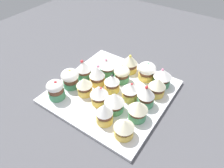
# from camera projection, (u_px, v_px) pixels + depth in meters

# --- Properties ---
(ground_plane) EXTENTS (1.80, 1.80, 0.03)m
(ground_plane) POSITION_uv_depth(u_px,v_px,m) (112.00, 95.00, 0.76)
(ground_plane) COLOR #4C4C51
(baking_tray) EXTENTS (0.40, 0.40, 0.01)m
(baking_tray) POSITION_uv_depth(u_px,v_px,m) (112.00, 91.00, 0.75)
(baking_tray) COLOR silver
(baking_tray) RESTS_ON ground_plane
(cupcake_0) EXTENTS (0.06, 0.06, 0.07)m
(cupcake_0) POSITION_uv_depth(u_px,v_px,m) (124.00, 127.00, 0.58)
(cupcake_0) COLOR #EFC651
(cupcake_0) RESTS_ON baking_tray
(cupcake_1) EXTENTS (0.06, 0.06, 0.07)m
(cupcake_1) POSITION_uv_depth(u_px,v_px,m) (138.00, 110.00, 0.62)
(cupcake_1) COLOR #4C9E6B
(cupcake_1) RESTS_ON baking_tray
(cupcake_2) EXTENTS (0.06, 0.06, 0.08)m
(cupcake_2) POSITION_uv_depth(u_px,v_px,m) (146.00, 96.00, 0.67)
(cupcake_2) COLOR #4C9E6B
(cupcake_2) RESTS_ON baking_tray
(cupcake_3) EXTENTS (0.06, 0.06, 0.07)m
(cupcake_3) POSITION_uv_depth(u_px,v_px,m) (157.00, 86.00, 0.71)
(cupcake_3) COLOR #EFC651
(cupcake_3) RESTS_ON baking_tray
(cupcake_4) EXTENTS (0.07, 0.07, 0.07)m
(cupcake_4) POSITION_uv_depth(u_px,v_px,m) (163.00, 77.00, 0.74)
(cupcake_4) COLOR #4C9E6B
(cupcake_4) RESTS_ON baking_tray
(cupcake_5) EXTENTS (0.05, 0.05, 0.08)m
(cupcake_5) POSITION_uv_depth(u_px,v_px,m) (104.00, 113.00, 0.61)
(cupcake_5) COLOR #EFC651
(cupcake_5) RESTS_ON baking_tray
(cupcake_6) EXTENTS (0.07, 0.07, 0.07)m
(cupcake_6) POSITION_uv_depth(u_px,v_px,m) (114.00, 102.00, 0.65)
(cupcake_6) COLOR #4C9E6B
(cupcake_6) RESTS_ON baking_tray
(cupcake_7) EXTENTS (0.06, 0.06, 0.07)m
(cupcake_7) POSITION_uv_depth(u_px,v_px,m) (129.00, 91.00, 0.69)
(cupcake_7) COLOR #EFC651
(cupcake_7) RESTS_ON baking_tray
(cupcake_8) EXTENTS (0.07, 0.07, 0.07)m
(cupcake_8) POSITION_uv_depth(u_px,v_px,m) (147.00, 71.00, 0.77)
(cupcake_8) COLOR #EFC651
(cupcake_8) RESTS_ON baking_tray
(cupcake_9) EXTENTS (0.06, 0.06, 0.08)m
(cupcake_9) POSITION_uv_depth(u_px,v_px,m) (100.00, 95.00, 0.67)
(cupcake_9) COLOR #EFC651
(cupcake_9) RESTS_ON baking_tray
(cupcake_10) EXTENTS (0.06, 0.06, 0.07)m
(cupcake_10) POSITION_uv_depth(u_px,v_px,m) (112.00, 82.00, 0.72)
(cupcake_10) COLOR #EFC651
(cupcake_10) RESTS_ON baking_tray
(cupcake_11) EXTENTS (0.06, 0.06, 0.06)m
(cupcake_11) POSITION_uv_depth(u_px,v_px,m) (121.00, 74.00, 0.77)
(cupcake_11) COLOR #4C9E6B
(cupcake_11) RESTS_ON baking_tray
(cupcake_12) EXTENTS (0.06, 0.06, 0.08)m
(cupcake_12) POSITION_uv_depth(u_px,v_px,m) (130.00, 63.00, 0.81)
(cupcake_12) COLOR #EFC651
(cupcake_12) RESTS_ON baking_tray
(cupcake_13) EXTENTS (0.06, 0.06, 0.07)m
(cupcake_13) POSITION_uv_depth(u_px,v_px,m) (84.00, 86.00, 0.71)
(cupcake_13) COLOR #EFC651
(cupcake_13) RESTS_ON baking_tray
(cupcake_14) EXTENTS (0.06, 0.06, 0.08)m
(cupcake_14) POSITION_uv_depth(u_px,v_px,m) (98.00, 75.00, 0.75)
(cupcake_14) COLOR #EFC651
(cupcake_14) RESTS_ON baking_tray
(cupcake_15) EXTENTS (0.07, 0.07, 0.07)m
(cupcake_15) POSITION_uv_depth(u_px,v_px,m) (108.00, 67.00, 0.79)
(cupcake_15) COLOR #4C9E6B
(cupcake_15) RESTS_ON baking_tray
(cupcake_16) EXTENTS (0.06, 0.06, 0.07)m
(cupcake_16) POSITION_uv_depth(u_px,v_px,m) (56.00, 89.00, 0.69)
(cupcake_16) COLOR #4C9E6B
(cupcake_16) RESTS_ON baking_tray
(cupcake_17) EXTENTS (0.07, 0.07, 0.08)m
(cupcake_17) POSITION_uv_depth(u_px,v_px,m) (70.00, 78.00, 0.74)
(cupcake_17) COLOR #4C9E6B
(cupcake_17) RESTS_ON baking_tray
(cupcake_18) EXTENTS (0.06, 0.06, 0.08)m
(cupcake_18) POSITION_uv_depth(u_px,v_px,m) (84.00, 69.00, 0.78)
(cupcake_18) COLOR #4C9E6B
(cupcake_18) RESTS_ON baking_tray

